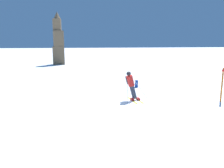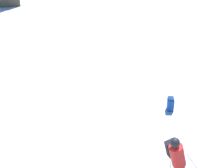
{
  "view_description": "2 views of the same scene",
  "coord_description": "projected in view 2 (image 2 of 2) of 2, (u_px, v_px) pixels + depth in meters",
  "views": [
    {
      "loc": [
        -3.12,
        -11.3,
        3.15
      ],
      "look_at": [
        -0.22,
        1.31,
        0.74
      ],
      "focal_mm": 35.0,
      "sensor_mm": 36.0,
      "label": 1
    },
    {
      "loc": [
        -2.57,
        -5.16,
        5.93
      ],
      "look_at": [
        0.2,
        4.47,
        0.89
      ],
      "focal_mm": 50.0,
      "sensor_mm": 36.0,
      "label": 2
    }
  ],
  "objects": [
    {
      "name": "spare_backpack",
      "position": [
        171.0,
        104.0,
        11.23
      ],
      "size": [
        0.31,
        0.36,
        0.5
      ],
      "rotation": [
        0.0,
        0.0,
        4.38
      ],
      "color": "#194293",
      "rests_on": "ground"
    },
    {
      "name": "skier",
      "position": [
        178.0,
        161.0,
        7.48
      ],
      "size": [
        1.29,
        1.59,
        1.68
      ],
      "rotation": [
        0.0,
        0.0,
        0.04
      ],
      "color": "yellow",
      "rests_on": "ground"
    }
  ]
}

